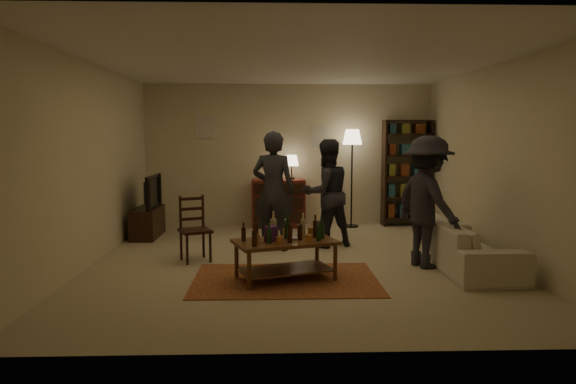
{
  "coord_description": "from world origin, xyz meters",
  "views": [
    {
      "loc": [
        -0.34,
        -6.91,
        1.72
      ],
      "look_at": [
        -0.11,
        0.1,
        0.95
      ],
      "focal_mm": 32.0,
      "sensor_mm": 36.0,
      "label": 1
    }
  ],
  "objects_px": {
    "tv_stand": "(148,215)",
    "person_left": "(273,191)",
    "dresser": "(279,202)",
    "person_by_sofa": "(427,202)",
    "floor_lamp": "(352,144)",
    "person_right": "(326,193)",
    "coffee_table": "(285,245)",
    "bookshelf": "(406,172)",
    "dining_chair": "(194,226)",
    "sofa": "(465,245)"
  },
  "relations": [
    {
      "from": "sofa",
      "to": "tv_stand",
      "type": "bearing_deg",
      "value": 64.66
    },
    {
      "from": "tv_stand",
      "to": "person_by_sofa",
      "type": "bearing_deg",
      "value": -27.34
    },
    {
      "from": "tv_stand",
      "to": "person_left",
      "type": "relative_size",
      "value": 0.59
    },
    {
      "from": "tv_stand",
      "to": "person_left",
      "type": "xyz_separation_m",
      "value": [
        2.14,
        -1.05,
        0.51
      ]
    },
    {
      "from": "person_left",
      "to": "tv_stand",
      "type": "bearing_deg",
      "value": -9.44
    },
    {
      "from": "person_by_sofa",
      "to": "dresser",
      "type": "bearing_deg",
      "value": 10.05
    },
    {
      "from": "dresser",
      "to": "person_left",
      "type": "xyz_separation_m",
      "value": [
        -0.11,
        -1.96,
        0.42
      ]
    },
    {
      "from": "coffee_table",
      "to": "bookshelf",
      "type": "distance_m",
      "value": 4.46
    },
    {
      "from": "bookshelf",
      "to": "person_right",
      "type": "relative_size",
      "value": 1.21
    },
    {
      "from": "person_by_sofa",
      "to": "floor_lamp",
      "type": "bearing_deg",
      "value": -11.84
    },
    {
      "from": "person_by_sofa",
      "to": "person_right",
      "type": "bearing_deg",
      "value": 20.73
    },
    {
      "from": "coffee_table",
      "to": "bookshelf",
      "type": "relative_size",
      "value": 0.66
    },
    {
      "from": "tv_stand",
      "to": "person_right",
      "type": "distance_m",
      "value": 3.11
    },
    {
      "from": "sofa",
      "to": "person_by_sofa",
      "type": "distance_m",
      "value": 0.75
    },
    {
      "from": "dining_chair",
      "to": "tv_stand",
      "type": "xyz_separation_m",
      "value": [
        -1.04,
        1.69,
        -0.09
      ]
    },
    {
      "from": "person_left",
      "to": "person_right",
      "type": "relative_size",
      "value": 1.07
    },
    {
      "from": "floor_lamp",
      "to": "person_by_sofa",
      "type": "height_order",
      "value": "floor_lamp"
    },
    {
      "from": "tv_stand",
      "to": "floor_lamp",
      "type": "relative_size",
      "value": 0.57
    },
    {
      "from": "dining_chair",
      "to": "person_right",
      "type": "distance_m",
      "value": 2.13
    },
    {
      "from": "floor_lamp",
      "to": "person_right",
      "type": "xyz_separation_m",
      "value": [
        -0.66,
        -1.7,
        -0.73
      ]
    },
    {
      "from": "tv_stand",
      "to": "bookshelf",
      "type": "xyz_separation_m",
      "value": [
        4.69,
        0.98,
        0.65
      ]
    },
    {
      "from": "coffee_table",
      "to": "person_left",
      "type": "xyz_separation_m",
      "value": [
        -0.13,
        1.67,
        0.47
      ]
    },
    {
      "from": "floor_lamp",
      "to": "bookshelf",
      "type": "bearing_deg",
      "value": 6.95
    },
    {
      "from": "tv_stand",
      "to": "person_right",
      "type": "xyz_separation_m",
      "value": [
        2.96,
        -0.85,
        0.45
      ]
    },
    {
      "from": "dresser",
      "to": "floor_lamp",
      "type": "xyz_separation_m",
      "value": [
        1.37,
        -0.06,
        1.09
      ]
    },
    {
      "from": "tv_stand",
      "to": "sofa",
      "type": "relative_size",
      "value": 0.51
    },
    {
      "from": "dining_chair",
      "to": "floor_lamp",
      "type": "bearing_deg",
      "value": 20.53
    },
    {
      "from": "dining_chair",
      "to": "dresser",
      "type": "bearing_deg",
      "value": 41.05
    },
    {
      "from": "bookshelf",
      "to": "person_left",
      "type": "distance_m",
      "value": 3.26
    },
    {
      "from": "coffee_table",
      "to": "dining_chair",
      "type": "height_order",
      "value": "dining_chair"
    },
    {
      "from": "coffee_table",
      "to": "floor_lamp",
      "type": "xyz_separation_m",
      "value": [
        1.35,
        3.56,
        1.14
      ]
    },
    {
      "from": "dining_chair",
      "to": "person_by_sofa",
      "type": "relative_size",
      "value": 0.53
    },
    {
      "from": "dresser",
      "to": "person_left",
      "type": "relative_size",
      "value": 0.76
    },
    {
      "from": "dresser",
      "to": "tv_stand",
      "type": "bearing_deg",
      "value": -157.93
    },
    {
      "from": "coffee_table",
      "to": "dresser",
      "type": "relative_size",
      "value": 0.98
    },
    {
      "from": "dining_chair",
      "to": "bookshelf",
      "type": "bearing_deg",
      "value": 12.2
    },
    {
      "from": "coffee_table",
      "to": "dresser",
      "type": "distance_m",
      "value": 3.63
    },
    {
      "from": "dining_chair",
      "to": "tv_stand",
      "type": "relative_size",
      "value": 0.87
    },
    {
      "from": "bookshelf",
      "to": "person_right",
      "type": "height_order",
      "value": "bookshelf"
    },
    {
      "from": "dining_chair",
      "to": "bookshelf",
      "type": "height_order",
      "value": "bookshelf"
    },
    {
      "from": "coffee_table",
      "to": "person_right",
      "type": "xyz_separation_m",
      "value": [
        0.69,
        1.87,
        0.41
      ]
    },
    {
      "from": "floor_lamp",
      "to": "person_right",
      "type": "distance_m",
      "value": 1.96
    },
    {
      "from": "coffee_table",
      "to": "person_right",
      "type": "distance_m",
      "value": 2.03
    },
    {
      "from": "bookshelf",
      "to": "floor_lamp",
      "type": "bearing_deg",
      "value": -173.05
    },
    {
      "from": "sofa",
      "to": "person_right",
      "type": "height_order",
      "value": "person_right"
    },
    {
      "from": "sofa",
      "to": "person_left",
      "type": "bearing_deg",
      "value": 65.29
    },
    {
      "from": "dining_chair",
      "to": "person_left",
      "type": "distance_m",
      "value": 1.34
    },
    {
      "from": "dining_chair",
      "to": "person_left",
      "type": "xyz_separation_m",
      "value": [
        1.1,
        0.64,
        0.42
      ]
    },
    {
      "from": "floor_lamp",
      "to": "person_right",
      "type": "relative_size",
      "value": 1.1
    },
    {
      "from": "tv_stand",
      "to": "bookshelf",
      "type": "height_order",
      "value": "bookshelf"
    }
  ]
}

